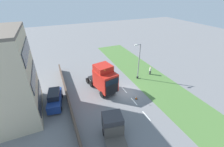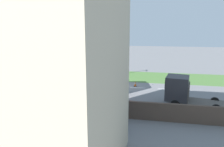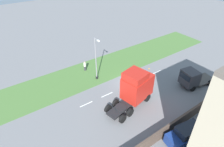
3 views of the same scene
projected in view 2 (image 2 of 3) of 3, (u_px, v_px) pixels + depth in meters
name	position (u px, v px, depth m)	size (l,w,h in m)	color
ground_plane	(117.00, 87.00, 26.17)	(120.00, 120.00, 0.00)	slate
grass_verge	(124.00, 76.00, 31.93)	(7.00, 44.00, 0.01)	#4C7538
lane_markings	(111.00, 86.00, 26.30)	(0.16, 14.60, 0.00)	white
boundary_wall	(97.00, 107.00, 17.39)	(0.25, 24.00, 1.41)	#4C3D33
building_block	(27.00, 61.00, 9.42)	(8.08, 7.91, 12.17)	#C1B293
lorry_cab	(97.00, 72.00, 23.04)	(3.79, 7.00, 4.73)	black
flatbed_truck	(182.00, 91.00, 19.52)	(3.09, 5.73, 2.69)	#333338
parked_car	(74.00, 110.00, 15.91)	(2.44, 4.82, 2.18)	navy
lamp_post	(100.00, 57.00, 29.90)	(1.30, 0.35, 6.67)	black
pedestrian	(103.00, 69.00, 33.44)	(0.39, 0.39, 1.62)	#333338
traffic_cone_lead	(135.00, 84.00, 26.29)	(0.36, 0.36, 0.58)	black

